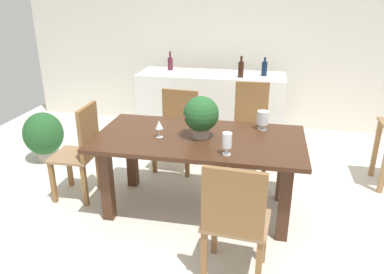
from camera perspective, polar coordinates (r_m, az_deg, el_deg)
name	(u,v)px	position (r m, az deg, el deg)	size (l,w,h in m)	color
ground_plane	(198,208)	(3.86, 0.97, -10.63)	(7.04, 7.04, 0.00)	silver
back_wall	(231,41)	(5.88, 5.82, 14.18)	(6.40, 0.10, 2.60)	beige
dining_table	(199,149)	(3.56, 1.05, -1.86)	(1.93, 1.00, 0.77)	#422616
chair_head_end	(82,148)	(3.97, -16.23, -1.62)	(0.42, 0.43, 1.00)	brown
chair_far_left	(178,125)	(4.52, -2.16, 1.86)	(0.52, 0.46, 0.93)	brown
chair_far_right	(250,126)	(4.41, 8.76, 1.70)	(0.44, 0.48, 1.06)	brown
chair_near_right	(235,218)	(2.75, 6.43, -12.01)	(0.50, 0.45, 0.97)	brown
flower_centerpiece	(201,115)	(3.43, 1.36, 3.28)	(0.32, 0.32, 0.39)	gray
crystal_vase_left	(227,142)	(3.11, 5.29, -0.70)	(0.08, 0.08, 0.19)	silver
crystal_vase_center_near	(263,118)	(3.72, 10.60, 2.76)	(0.11, 0.11, 0.19)	silver
wine_glass	(159,125)	(3.48, -4.96, 1.78)	(0.07, 0.07, 0.16)	silver
kitchen_counter	(211,107)	(5.38, 2.84, 4.53)	(2.00, 0.63, 0.95)	white
wine_bottle_tall	(241,69)	(5.06, 7.37, 10.12)	(0.08, 0.08, 0.28)	black
wine_bottle_green	(170,63)	(5.48, -3.28, 11.01)	(0.07, 0.07, 0.26)	#511E28
wine_bottle_amber	(264,68)	(5.20, 10.83, 10.10)	(0.08, 0.08, 0.25)	#0F1E38
potted_plant_floor	(44,135)	(5.08, -21.43, 0.29)	(0.49, 0.49, 0.62)	#9E9384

